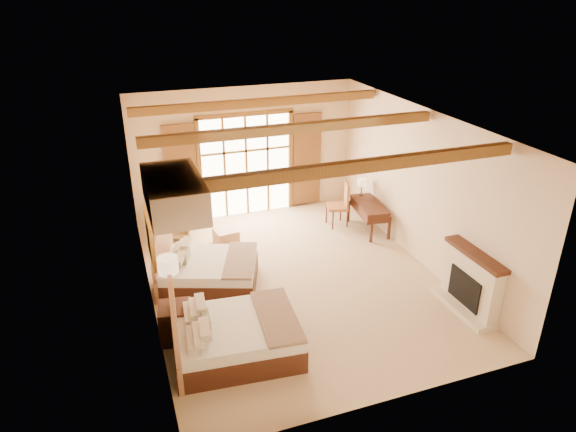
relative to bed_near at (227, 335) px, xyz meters
name	(u,v)px	position (x,y,z in m)	size (l,w,h in m)	color
floor	(294,279)	(1.78, 1.79, -0.39)	(7.00, 7.00, 0.00)	#CDB38C
wall_back	(245,152)	(1.78, 5.29, 1.21)	(5.50, 5.50, 0.00)	beige
wall_left	(144,227)	(-0.97, 1.79, 1.21)	(7.00, 7.00, 0.00)	beige
wall_right	(422,188)	(4.53, 1.79, 1.21)	(7.00, 7.00, 0.00)	beige
ceiling	(295,121)	(1.78, 1.79, 2.81)	(7.00, 7.00, 0.00)	#B5733E
ceiling_beams	(295,128)	(1.78, 1.79, 2.69)	(5.39, 4.60, 0.18)	olive
french_doors	(246,166)	(1.78, 5.23, 0.86)	(3.95, 0.08, 2.60)	white
fireplace	(470,285)	(4.38, -0.21, 0.12)	(0.46, 1.40, 1.16)	beige
painting	(150,238)	(-0.92, 1.04, 1.36)	(0.06, 0.95, 0.75)	gold
canopy_valance	(174,193)	(-0.62, -0.21, 2.56)	(0.70, 1.40, 0.45)	beige
bed_near	(227,335)	(0.00, 0.00, 0.00)	(2.08, 1.64, 1.28)	#401D10
bed_far	(202,270)	(0.01, 2.15, -0.02)	(2.27, 1.92, 1.20)	#401D10
nightstand	(176,322)	(-0.70, 0.70, -0.07)	(0.52, 0.52, 0.63)	#401D10
floor_lamp	(168,270)	(-0.72, 0.75, 0.90)	(0.32, 0.32, 1.51)	#322218
armchair	(177,222)	(-0.12, 4.53, -0.04)	(0.75, 0.77, 0.70)	tan
ottoman	(226,237)	(0.85, 3.73, -0.21)	(0.49, 0.49, 0.35)	#AC7751
desk	(368,216)	(4.20, 3.29, -0.02)	(0.71, 1.34, 0.69)	#401D10
desk_chair	(338,212)	(3.65, 3.80, -0.05)	(0.61, 0.60, 1.09)	#9F5936
desk_lamp	(362,183)	(4.26, 3.83, 0.61)	(0.21, 0.21, 0.42)	#322218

